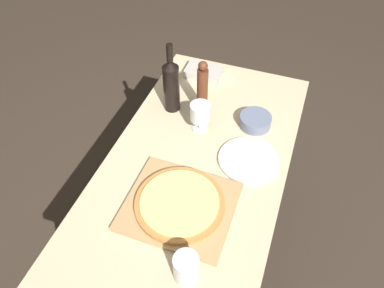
# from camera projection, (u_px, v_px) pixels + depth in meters

# --- Properties ---
(ground_plane) EXTENTS (12.00, 12.00, 0.00)m
(ground_plane) POSITION_uv_depth(u_px,v_px,m) (194.00, 250.00, 2.04)
(ground_plane) COLOR #382D23
(dining_table) EXTENTS (0.71, 1.41, 0.72)m
(dining_table) POSITION_uv_depth(u_px,v_px,m) (195.00, 181.00, 1.58)
(dining_table) COLOR #CCB78E
(dining_table) RESTS_ON ground_plane
(cutting_board) EXTENTS (0.39, 0.35, 0.02)m
(cutting_board) POSITION_uv_depth(u_px,v_px,m) (180.00, 206.00, 1.36)
(cutting_board) COLOR tan
(cutting_board) RESTS_ON dining_table
(pizza) EXTENTS (0.33, 0.33, 0.02)m
(pizza) POSITION_uv_depth(u_px,v_px,m) (179.00, 203.00, 1.34)
(pizza) COLOR #BC7A3D
(pizza) RESTS_ON cutting_board
(wine_bottle) EXTENTS (0.07, 0.07, 0.34)m
(wine_bottle) POSITION_uv_depth(u_px,v_px,m) (171.00, 84.00, 1.64)
(wine_bottle) COLOR black
(wine_bottle) RESTS_ON dining_table
(pepper_mill) EXTENTS (0.05, 0.05, 0.27)m
(pepper_mill) POSITION_uv_depth(u_px,v_px,m) (202.00, 89.00, 1.62)
(pepper_mill) COLOR #5B2D19
(pepper_mill) RESTS_ON dining_table
(wine_glass) EXTENTS (0.09, 0.09, 0.14)m
(wine_glass) POSITION_uv_depth(u_px,v_px,m) (200.00, 113.00, 1.57)
(wine_glass) COLOR silver
(wine_glass) RESTS_ON dining_table
(small_bowl) EXTENTS (0.14, 0.14, 0.05)m
(small_bowl) POSITION_uv_depth(u_px,v_px,m) (255.00, 121.00, 1.64)
(small_bowl) COLOR slate
(small_bowl) RESTS_ON dining_table
(drinking_tumbler) EXTENTS (0.08, 0.08, 0.11)m
(drinking_tumbler) POSITION_uv_depth(u_px,v_px,m) (186.00, 268.00, 1.16)
(drinking_tumbler) COLOR silver
(drinking_tumbler) RESTS_ON dining_table
(dinner_plate) EXTENTS (0.25, 0.25, 0.01)m
(dinner_plate) POSITION_uv_depth(u_px,v_px,m) (249.00, 160.00, 1.51)
(dinner_plate) COLOR silver
(dinner_plate) RESTS_ON dining_table
(food_container) EXTENTS (0.18, 0.12, 0.04)m
(food_container) POSITION_uv_depth(u_px,v_px,m) (204.00, 72.00, 1.89)
(food_container) COLOR #BCB7AD
(food_container) RESTS_ON dining_table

